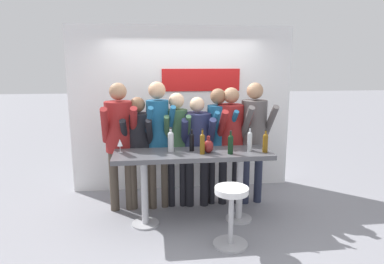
# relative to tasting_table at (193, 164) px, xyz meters

# --- Properties ---
(ground_plane) EXTENTS (40.00, 40.00, 0.00)m
(ground_plane) POSITION_rel_tasting_table_xyz_m (0.00, 0.00, -0.81)
(ground_plane) COLOR gray
(back_wall) EXTENTS (3.65, 0.12, 2.70)m
(back_wall) POSITION_rel_tasting_table_xyz_m (0.00, 1.37, 0.54)
(back_wall) COLOR white
(back_wall) RESTS_ON ground_plane
(tasting_table) EXTENTS (2.05, 0.59, 0.97)m
(tasting_table) POSITION_rel_tasting_table_xyz_m (0.00, 0.00, 0.00)
(tasting_table) COLOR #4C4C51
(tasting_table) RESTS_ON ground_plane
(bar_stool) EXTENTS (0.41, 0.41, 0.72)m
(bar_stool) POSITION_rel_tasting_table_xyz_m (0.37, -0.65, -0.33)
(bar_stool) COLOR #B2B2B7
(bar_stool) RESTS_ON ground_plane
(person_far_left) EXTENTS (0.51, 0.62, 1.85)m
(person_far_left) POSITION_rel_tasting_table_xyz_m (-0.97, 0.52, 0.33)
(person_far_left) COLOR #473D33
(person_far_left) RESTS_ON ground_plane
(person_left) EXTENTS (0.45, 0.54, 1.65)m
(person_left) POSITION_rel_tasting_table_xyz_m (-0.71, 0.52, 0.21)
(person_left) COLOR #473D33
(person_left) RESTS_ON ground_plane
(person_center_left) EXTENTS (0.44, 0.58, 1.86)m
(person_center_left) POSITION_rel_tasting_table_xyz_m (-0.44, 0.51, 0.37)
(person_center_left) COLOR #473D33
(person_center_left) RESTS_ON ground_plane
(person_center) EXTENTS (0.38, 0.51, 1.70)m
(person_center) POSITION_rel_tasting_table_xyz_m (-0.16, 0.55, 0.26)
(person_center) COLOR black
(person_center) RESTS_ON ground_plane
(person_center_right) EXTENTS (0.49, 0.56, 1.64)m
(person_center_right) POSITION_rel_tasting_table_xyz_m (0.13, 0.52, 0.19)
(person_center_right) COLOR black
(person_center_right) RESTS_ON ground_plane
(person_right) EXTENTS (0.44, 0.57, 1.75)m
(person_right) POSITION_rel_tasting_table_xyz_m (0.44, 0.59, 0.30)
(person_right) COLOR black
(person_right) RESTS_ON ground_plane
(person_far_right) EXTENTS (0.48, 0.59, 1.76)m
(person_far_right) POSITION_rel_tasting_table_xyz_m (0.63, 0.56, 0.28)
(person_far_right) COLOR black
(person_far_right) RESTS_ON ground_plane
(person_rightmost) EXTENTS (0.48, 0.60, 1.83)m
(person_rightmost) POSITION_rel_tasting_table_xyz_m (0.97, 0.54, 0.33)
(person_rightmost) COLOR #23283D
(person_rightmost) RESTS_ON ground_plane
(wine_bottle_0) EXTENTS (0.06, 0.06, 0.29)m
(wine_bottle_0) POSITION_rel_tasting_table_xyz_m (-0.01, 0.06, 0.30)
(wine_bottle_0) COLOR black
(wine_bottle_0) RESTS_ON tasting_table
(wine_bottle_1) EXTENTS (0.07, 0.07, 0.30)m
(wine_bottle_1) POSITION_rel_tasting_table_xyz_m (0.46, -0.14, 0.30)
(wine_bottle_1) COLOR black
(wine_bottle_1) RESTS_ON tasting_table
(wine_bottle_2) EXTENTS (0.07, 0.07, 0.30)m
(wine_bottle_2) POSITION_rel_tasting_table_xyz_m (0.93, -0.11, 0.30)
(wine_bottle_2) COLOR brown
(wine_bottle_2) RESTS_ON tasting_table
(wine_bottle_3) EXTENTS (0.06, 0.06, 0.33)m
(wine_bottle_3) POSITION_rel_tasting_table_xyz_m (0.75, -0.02, 0.31)
(wine_bottle_3) COLOR #B7BCC1
(wine_bottle_3) RESTS_ON tasting_table
(wine_bottle_4) EXTENTS (0.08, 0.08, 0.32)m
(wine_bottle_4) POSITION_rel_tasting_table_xyz_m (-0.28, 0.08, 0.31)
(wine_bottle_4) COLOR #B7BCC1
(wine_bottle_4) RESTS_ON tasting_table
(wine_bottle_5) EXTENTS (0.06, 0.06, 0.33)m
(wine_bottle_5) POSITION_rel_tasting_table_xyz_m (0.11, -0.11, 0.31)
(wine_bottle_5) COLOR brown
(wine_bottle_5) RESTS_ON tasting_table
(wine_glass_0) EXTENTS (0.07, 0.07, 0.18)m
(wine_glass_0) POSITION_rel_tasting_table_xyz_m (-0.93, 0.10, 0.29)
(wine_glass_0) COLOR silver
(wine_glass_0) RESTS_ON tasting_table
(decorative_vase) EXTENTS (0.13, 0.13, 0.22)m
(decorative_vase) POSITION_rel_tasting_table_xyz_m (0.20, -0.05, 0.25)
(decorative_vase) COLOR maroon
(decorative_vase) RESTS_ON tasting_table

